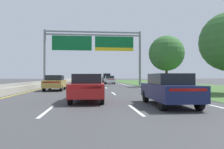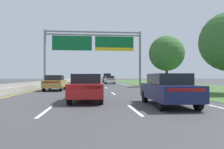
% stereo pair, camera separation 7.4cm
% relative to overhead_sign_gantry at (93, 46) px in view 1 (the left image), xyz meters
% --- Properties ---
extents(ground_plane, '(220.00, 220.00, 0.00)m').
position_rel_overhead_sign_gantry_xyz_m(ground_plane, '(-0.30, 0.43, -6.14)').
color(ground_plane, '#3D3D3F').
extents(lane_striping, '(11.96, 106.00, 0.01)m').
position_rel_overhead_sign_gantry_xyz_m(lane_striping, '(-0.30, -0.03, -6.13)').
color(lane_striping, white).
rests_on(lane_striping, ground).
extents(grass_verge_right, '(14.00, 110.00, 0.02)m').
position_rel_overhead_sign_gantry_xyz_m(grass_verge_right, '(13.65, 0.43, -6.13)').
color(grass_verge_right, '#3D602D').
rests_on(grass_verge_right, ground).
extents(median_barrier_concrete, '(0.60, 110.00, 0.85)m').
position_rel_overhead_sign_gantry_xyz_m(median_barrier_concrete, '(-6.90, 0.43, -5.78)').
color(median_barrier_concrete, '#99968E').
rests_on(median_barrier_concrete, ground).
extents(overhead_sign_gantry, '(15.06, 0.42, 8.56)m').
position_rel_overhead_sign_gantry_xyz_m(overhead_sign_gantry, '(0.00, 0.00, 0.00)').
color(overhead_sign_gantry, gray).
rests_on(overhead_sign_gantry, ground).
extents(pickup_truck_black, '(2.15, 5.45, 2.20)m').
position_rel_overhead_sign_gantry_xyz_m(pickup_truck_black, '(3.55, 19.54, -5.06)').
color(pickup_truck_black, black).
rests_on(pickup_truck_black, ground).
extents(car_grey_centre_lane_sedan, '(1.91, 4.43, 1.57)m').
position_rel_overhead_sign_gantry_xyz_m(car_grey_centre_lane_sedan, '(-0.46, 10.38, -5.32)').
color(car_grey_centre_lane_sedan, slate).
rests_on(car_grey_centre_lane_sedan, ground).
extents(car_navy_right_lane_sedan, '(1.90, 4.43, 1.57)m').
position_rel_overhead_sign_gantry_xyz_m(car_navy_right_lane_sedan, '(3.46, -22.88, -5.32)').
color(car_navy_right_lane_sedan, '#161E47').
rests_on(car_navy_right_lane_sedan, ground).
extents(car_red_centre_lane_sedan, '(1.93, 4.44, 1.57)m').
position_rel_overhead_sign_gantry_xyz_m(car_red_centre_lane_sedan, '(-0.55, -20.62, -5.32)').
color(car_red_centre_lane_sedan, maroon).
rests_on(car_red_centre_lane_sedan, ground).
extents(car_gold_left_lane_sedan, '(1.85, 4.41, 1.57)m').
position_rel_overhead_sign_gantry_xyz_m(car_gold_left_lane_sedan, '(-4.03, -10.68, -5.32)').
color(car_gold_left_lane_sedan, '#A38438').
rests_on(car_gold_left_lane_sedan, ground).
extents(car_white_right_lane_sedan, '(1.90, 4.43, 1.57)m').
position_rel_overhead_sign_gantry_xyz_m(car_white_right_lane_sedan, '(3.23, 8.51, -5.32)').
color(car_white_right_lane_sedan, silver).
rests_on(car_white_right_lane_sedan, ground).
extents(roadside_tree_mid, '(4.98, 4.98, 7.20)m').
position_rel_overhead_sign_gantry_xyz_m(roadside_tree_mid, '(10.26, -3.84, -1.43)').
color(roadside_tree_mid, '#4C3823').
rests_on(roadside_tree_mid, ground).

